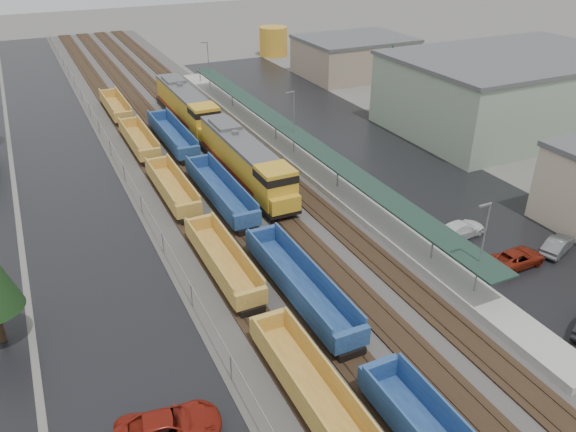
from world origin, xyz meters
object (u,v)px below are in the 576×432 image
object	(u,v)px
well_string_blue	(300,285)
locomotive_lead	(246,161)
parked_car_east_b	(517,258)
storage_tank	(273,41)
parked_car_west_c	(169,427)
parked_car_east_c	(461,229)
locomotive_trail	(187,106)
well_string_yellow	(222,261)
parked_car_east_e	(558,245)

from	to	relation	value
well_string_blue	locomotive_lead	bearing A→B (deg)	78.89
well_string_blue	parked_car_east_b	xyz separation A→B (m)	(17.75, -3.71, -0.48)
locomotive_lead	storage_tank	xyz separation A→B (m)	(27.71, 54.21, 0.23)
parked_car_west_c	locomotive_lead	bearing A→B (deg)	-21.20
parked_car_west_c	parked_car_east_b	distance (m)	30.12
parked_car_east_c	storage_tank	bearing A→B (deg)	-18.24
storage_tank	parked_car_west_c	xyz separation A→B (m)	(-43.74, -82.77, -1.97)
parked_car_east_b	locomotive_trail	bearing A→B (deg)	15.20
locomotive_trail	storage_tank	distance (m)	43.26
well_string_blue	parked_car_east_b	distance (m)	18.15
well_string_yellow	well_string_blue	distance (m)	6.85
parked_car_west_c	parked_car_east_c	bearing A→B (deg)	-62.64
locomotive_trail	parked_car_east_c	distance (m)	41.55
well_string_blue	storage_tank	size ratio (longest dim) A/B	15.32
parked_car_east_e	well_string_yellow	bearing A→B (deg)	50.30
locomotive_lead	well_string_yellow	xyz separation A→B (m)	(-8.00, -14.82, -1.42)
well_string_yellow	parked_car_east_b	distance (m)	23.65
well_string_yellow	parked_car_east_e	xyz separation A→B (m)	(26.35, -9.25, -0.42)
locomotive_lead	well_string_blue	size ratio (longest dim) A/B	0.25
locomotive_lead	parked_car_west_c	size ratio (longest dim) A/B	3.71
locomotive_lead	well_string_yellow	size ratio (longest dim) A/B	0.21
parked_car_west_c	well_string_blue	bearing A→B (deg)	-47.68
locomotive_lead	locomotive_trail	distance (m)	21.00
storage_tank	parked_car_east_b	size ratio (longest dim) A/B	1.13
locomotive_trail	well_string_blue	distance (m)	41.59
locomotive_trail	well_string_blue	world-z (taller)	locomotive_trail
locomotive_lead	storage_tank	bearing A→B (deg)	62.93
parked_car_east_c	well_string_yellow	bearing A→B (deg)	73.34
parked_car_west_c	parked_car_east_c	xyz separation A→B (m)	(28.80, 10.06, -0.07)
locomotive_trail	storage_tank	xyz separation A→B (m)	(27.71, 33.21, 0.23)
parked_car_east_e	parked_car_west_c	bearing A→B (deg)	77.09
well_string_yellow	parked_car_east_c	bearing A→B (deg)	-10.03
parked_car_east_b	storage_tank	bearing A→B (deg)	-11.87
well_string_blue	storage_tank	world-z (taller)	storage_tank
well_string_yellow	parked_car_west_c	world-z (taller)	well_string_yellow
parked_car_east_c	locomotive_trail	bearing A→B (deg)	11.29
locomotive_lead	locomotive_trail	xyz separation A→B (m)	(0.00, 21.00, 0.00)
well_string_yellow	storage_tank	bearing A→B (deg)	62.65
well_string_yellow	storage_tank	distance (m)	77.74
locomotive_trail	well_string_yellow	world-z (taller)	locomotive_trail
well_string_yellow	parked_car_east_e	bearing A→B (deg)	-19.35
parked_car_east_b	parked_car_east_c	size ratio (longest dim) A/B	0.99
storage_tank	parked_car_east_e	xyz separation A→B (m)	(-9.36, -78.29, -2.07)
well_string_yellow	parked_car_east_e	distance (m)	27.93
parked_car_east_c	well_string_blue	bearing A→B (deg)	89.77
locomotive_lead	parked_car_east_c	distance (m)	22.55
locomotive_trail	parked_car_east_e	xyz separation A→B (m)	(18.35, -45.08, -1.84)
well_string_yellow	parked_car_east_c	distance (m)	21.10
parked_car_east_b	well_string_blue	bearing A→B (deg)	76.42
well_string_yellow	parked_car_west_c	distance (m)	15.92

